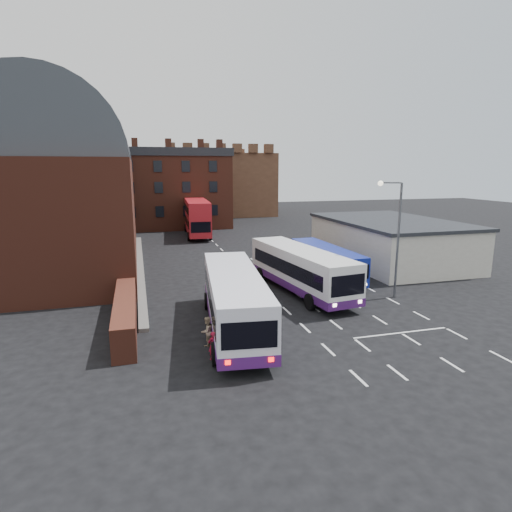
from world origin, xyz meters
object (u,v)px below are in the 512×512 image
object	(u,v)px
bus_white_inbound	(300,267)
bus_blue	(326,260)
bus_red_double	(197,217)
street_lamp	(395,228)
bus_white_outbound	(234,297)
pedestrian_beige	(207,331)
pedestrian_red	(213,346)

from	to	relation	value
bus_white_inbound	bus_blue	distance (m)	4.80
bus_white_inbound	bus_red_double	world-z (taller)	bus_red_double
bus_white_inbound	street_lamp	xyz separation A→B (m)	(5.90, -2.98, 3.11)
bus_white_outbound	bus_blue	xyz separation A→B (m)	(10.07, 9.35, -0.39)
bus_white_inbound	pedestrian_beige	size ratio (longest dim) A/B	7.82
bus_white_outbound	bus_blue	bearing A→B (deg)	49.50
bus_white_inbound	bus_red_double	size ratio (longest dim) A/B	1.00
street_lamp	bus_white_outbound	bearing A→B (deg)	-165.60
bus_white_inbound	bus_blue	world-z (taller)	bus_white_inbound
bus_white_inbound	pedestrian_red	xyz separation A→B (m)	(-8.40, -9.74, -1.25)
bus_white_outbound	pedestrian_red	world-z (taller)	bus_white_outbound
bus_blue	pedestrian_beige	size ratio (longest dim) A/B	6.34
bus_white_inbound	pedestrian_beige	world-z (taller)	bus_white_inbound
bus_white_inbound	pedestrian_red	world-z (taller)	bus_white_inbound
bus_white_inbound	pedestrian_beige	xyz separation A→B (m)	(-8.41, -8.01, -1.17)
bus_blue	pedestrian_red	bearing A→B (deg)	45.62
pedestrian_beige	bus_blue	bearing A→B (deg)	-171.23
bus_white_outbound	pedestrian_beige	world-z (taller)	bus_white_outbound
pedestrian_red	pedestrian_beige	distance (m)	1.74
bus_white_outbound	pedestrian_beige	distance (m)	2.91
street_lamp	bus_red_double	bearing A→B (deg)	106.41
bus_red_double	pedestrian_beige	xyz separation A→B (m)	(-4.71, -37.61, -1.83)
pedestrian_red	pedestrian_beige	xyz separation A→B (m)	(-0.01, 1.74, 0.08)
pedestrian_red	bus_white_inbound	bearing A→B (deg)	-150.10
bus_red_double	street_lamp	size ratio (longest dim) A/B	1.49
bus_blue	bus_red_double	xyz separation A→B (m)	(-7.26, 26.41, 1.01)
bus_red_double	pedestrian_beige	distance (m)	37.95
bus_white_outbound	street_lamp	world-z (taller)	street_lamp
bus_white_inbound	bus_blue	size ratio (longest dim) A/B	1.23
bus_white_outbound	pedestrian_red	size ratio (longest dim) A/B	8.84
bus_blue	pedestrian_red	world-z (taller)	bus_blue
bus_white_inbound	bus_blue	xyz separation A→B (m)	(3.57, 3.19, -0.35)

